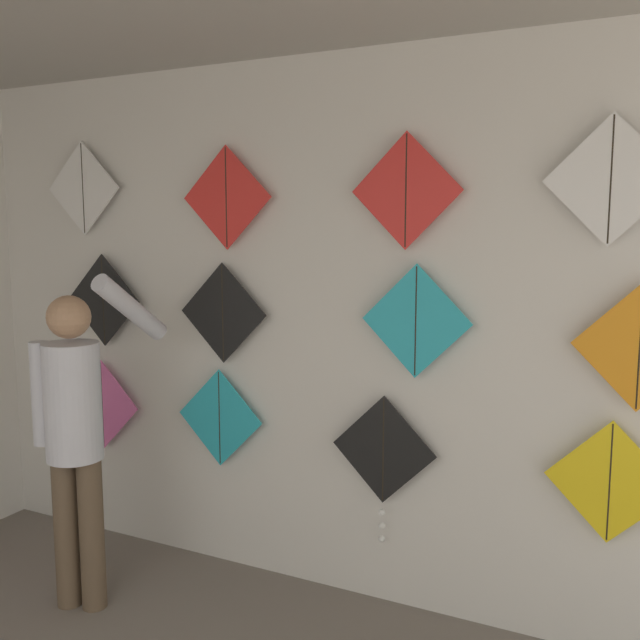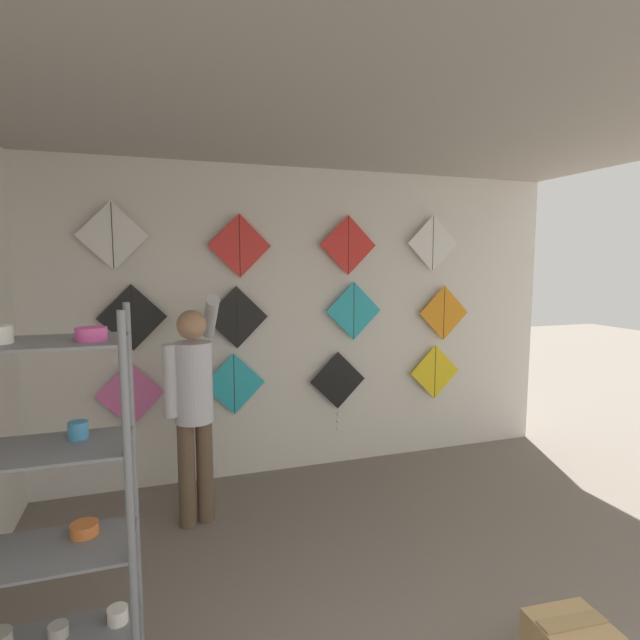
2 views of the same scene
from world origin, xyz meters
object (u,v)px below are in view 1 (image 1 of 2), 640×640
object	(u,v)px
kite_5	(223,313)
kite_11	(611,180)
shopkeeper	(76,423)
kite_4	(103,300)
kite_2	(383,457)
kite_9	(227,198)
kite_8	(83,188)
kite_3	(610,482)
kite_10	(406,191)
kite_6	(416,321)
kite_0	(103,404)
kite_1	(220,418)
kite_7	(640,348)

from	to	relation	value
kite_5	kite_11	size ratio (longest dim) A/B	1.00
shopkeeper	kite_4	xyz separation A→B (m)	(-0.43, 0.68, 0.53)
kite_2	kite_9	size ratio (longest dim) A/B	1.38
kite_4	kite_11	distance (m)	2.88
kite_2	kite_9	xyz separation A→B (m)	(-0.91, 0.00, 1.30)
kite_8	kite_9	size ratio (longest dim) A/B	1.00
kite_2	kite_3	bearing A→B (deg)	0.05
shopkeeper	kite_10	world-z (taller)	kite_10
kite_9	kite_11	distance (m)	1.91
shopkeeper	kite_2	size ratio (longest dim) A/B	2.25
kite_5	kite_6	distance (m)	1.11
kite_5	kite_9	distance (m)	0.62
shopkeeper	kite_11	world-z (taller)	kite_11
kite_0	kite_1	bearing A→B (deg)	0.00
kite_1	kite_3	bearing A→B (deg)	0.00
kite_2	kite_3	distance (m)	1.06
kite_1	kite_5	xyz separation A→B (m)	(0.03, 0.00, 0.60)
kite_0	kite_11	distance (m)	3.12
kite_9	kite_5	bearing A→B (deg)	180.00
shopkeeper	kite_10	distance (m)	1.99
shopkeeper	kite_7	world-z (taller)	kite_7
kite_8	kite_9	xyz separation A→B (m)	(1.02, 0.00, -0.07)
kite_5	kite_8	xyz separation A→B (m)	(-0.98, 0.00, 0.69)
kite_1	kite_2	xyz separation A→B (m)	(0.99, -0.00, -0.08)
kite_3	kite_6	size ratio (longest dim) A/B	1.00
kite_1	kite_7	size ratio (longest dim) A/B	1.00
kite_8	kite_9	bearing A→B (deg)	0.00
kite_2	kite_11	distance (m)	1.67
kite_3	kite_4	xyz separation A→B (m)	(-2.87, 0.00, 0.66)
kite_2	kite_5	world-z (taller)	kite_5
kite_4	kite_5	world-z (taller)	kite_4
kite_3	shopkeeper	bearing A→B (deg)	-164.47
kite_2	kite_11	xyz separation A→B (m)	(0.99, 0.00, 1.34)
kite_0	kite_10	bearing A→B (deg)	0.00
kite_0	kite_10	xyz separation A→B (m)	(1.95, 0.00, 1.26)
kite_7	kite_11	distance (m)	0.71
kite_2	kite_8	world-z (taller)	kite_8
shopkeeper	kite_1	xyz separation A→B (m)	(0.40, 0.68, -0.09)
kite_3	kite_7	bearing A→B (deg)	0.00
kite_5	kite_4	bearing A→B (deg)	180.00
kite_3	kite_7	distance (m)	0.61
kite_4	kite_9	bearing A→B (deg)	0.00
kite_9	kite_1	bearing A→B (deg)	180.00
kite_0	kite_10	world-z (taller)	kite_10
kite_1	kite_4	bearing A→B (deg)	180.00
kite_4	kite_8	distance (m)	0.68
kite_4	kite_7	size ratio (longest dim) A/B	1.00
kite_2	kite_8	distance (m)	2.37
kite_0	kite_3	bearing A→B (deg)	0.00
shopkeeper	kite_2	distance (m)	1.55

